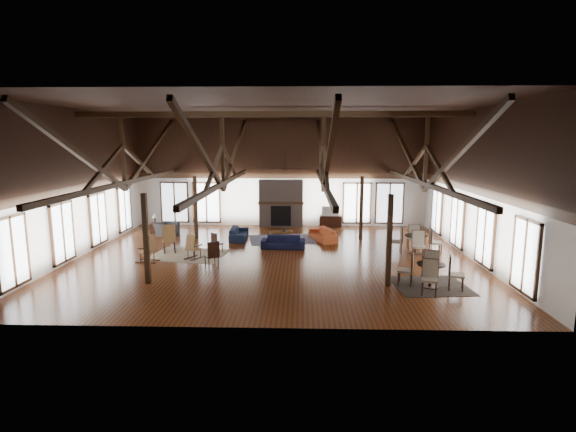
{
  "coord_description": "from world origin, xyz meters",
  "views": [
    {
      "loc": [
        1.15,
        -17.84,
        4.77
      ],
      "look_at": [
        0.56,
        1.0,
        1.56
      ],
      "focal_mm": 28.0,
      "sensor_mm": 36.0,
      "label": 1
    }
  ],
  "objects_px": {
    "sofa_navy_front": "(283,242)",
    "cafe_table_near": "(431,271)",
    "sofa_orange": "(323,234)",
    "tv_console": "(330,221)",
    "sofa_navy_left": "(239,233)",
    "coffee_table": "(281,232)",
    "armchair": "(167,229)",
    "cafe_table_far": "(416,241)"
  },
  "relations": [
    {
      "from": "coffee_table",
      "to": "armchair",
      "type": "relative_size",
      "value": 1.2
    },
    {
      "from": "cafe_table_near",
      "to": "coffee_table",
      "type": "bearing_deg",
      "value": 127.1
    },
    {
      "from": "sofa_orange",
      "to": "coffee_table",
      "type": "height_order",
      "value": "sofa_orange"
    },
    {
      "from": "sofa_navy_left",
      "to": "coffee_table",
      "type": "distance_m",
      "value": 2.08
    },
    {
      "from": "armchair",
      "to": "tv_console",
      "type": "relative_size",
      "value": 0.84
    },
    {
      "from": "sofa_orange",
      "to": "armchair",
      "type": "bearing_deg",
      "value": -115.6
    },
    {
      "from": "sofa_navy_front",
      "to": "cafe_table_far",
      "type": "xyz_separation_m",
      "value": [
        5.64,
        -0.78,
        0.28
      ]
    },
    {
      "from": "cafe_table_near",
      "to": "tv_console",
      "type": "height_order",
      "value": "cafe_table_near"
    },
    {
      "from": "cafe_table_far",
      "to": "sofa_navy_left",
      "type": "bearing_deg",
      "value": 161.87
    },
    {
      "from": "armchair",
      "to": "cafe_table_far",
      "type": "relative_size",
      "value": 0.47
    },
    {
      "from": "tv_console",
      "to": "sofa_navy_front",
      "type": "bearing_deg",
      "value": -115.02
    },
    {
      "from": "cafe_table_far",
      "to": "cafe_table_near",
      "type": "bearing_deg",
      "value": -97.93
    },
    {
      "from": "cafe_table_far",
      "to": "tv_console",
      "type": "bearing_deg",
      "value": 118.48
    },
    {
      "from": "sofa_navy_left",
      "to": "coffee_table",
      "type": "relative_size",
      "value": 1.59
    },
    {
      "from": "sofa_navy_left",
      "to": "tv_console",
      "type": "xyz_separation_m",
      "value": [
        4.64,
        3.37,
        0.02
      ]
    },
    {
      "from": "sofa_navy_left",
      "to": "cafe_table_near",
      "type": "bearing_deg",
      "value": -135.33
    },
    {
      "from": "coffee_table",
      "to": "tv_console",
      "type": "relative_size",
      "value": 1.01
    },
    {
      "from": "sofa_navy_front",
      "to": "armchair",
      "type": "distance_m",
      "value": 6.43
    },
    {
      "from": "coffee_table",
      "to": "tv_console",
      "type": "xyz_separation_m",
      "value": [
        2.57,
        3.5,
        -0.07
      ]
    },
    {
      "from": "sofa_orange",
      "to": "tv_console",
      "type": "distance_m",
      "value": 3.56
    },
    {
      "from": "sofa_orange",
      "to": "sofa_navy_front",
      "type": "bearing_deg",
      "value": -67.64
    },
    {
      "from": "armchair",
      "to": "cafe_table_near",
      "type": "bearing_deg",
      "value": -104.32
    },
    {
      "from": "cafe_table_near",
      "to": "tv_console",
      "type": "xyz_separation_m",
      "value": [
        -2.61,
        10.36,
        -0.25
      ]
    },
    {
      "from": "armchair",
      "to": "tv_console",
      "type": "xyz_separation_m",
      "value": [
        8.36,
        2.72,
        -0.03
      ]
    },
    {
      "from": "cafe_table_far",
      "to": "tv_console",
      "type": "height_order",
      "value": "cafe_table_far"
    },
    {
      "from": "sofa_orange",
      "to": "coffee_table",
      "type": "distance_m",
      "value": 1.99
    },
    {
      "from": "sofa_navy_front",
      "to": "tv_console",
      "type": "bearing_deg",
      "value": 67.9
    },
    {
      "from": "coffee_table",
      "to": "cafe_table_far",
      "type": "distance_m",
      "value": 6.29
    },
    {
      "from": "sofa_navy_front",
      "to": "cafe_table_far",
      "type": "bearing_deg",
      "value": -4.92
    },
    {
      "from": "sofa_orange",
      "to": "tv_console",
      "type": "xyz_separation_m",
      "value": [
        0.58,
        3.51,
        0.02
      ]
    },
    {
      "from": "sofa_navy_front",
      "to": "armchair",
      "type": "bearing_deg",
      "value": 160.57
    },
    {
      "from": "cafe_table_far",
      "to": "sofa_orange",
      "type": "bearing_deg",
      "value": 147.38
    },
    {
      "from": "coffee_table",
      "to": "cafe_table_near",
      "type": "relative_size",
      "value": 0.57
    },
    {
      "from": "sofa_orange",
      "to": "tv_console",
      "type": "bearing_deg",
      "value": 150.78
    },
    {
      "from": "sofa_navy_left",
      "to": "cafe_table_far",
      "type": "xyz_separation_m",
      "value": [
        7.87,
        -2.58,
        0.28
      ]
    },
    {
      "from": "coffee_table",
      "to": "armchair",
      "type": "xyz_separation_m",
      "value": [
        -5.79,
        0.78,
        -0.04
      ]
    },
    {
      "from": "sofa_orange",
      "to": "cafe_table_near",
      "type": "relative_size",
      "value": 0.91
    },
    {
      "from": "sofa_navy_front",
      "to": "cafe_table_near",
      "type": "bearing_deg",
      "value": -42.99
    },
    {
      "from": "sofa_orange",
      "to": "armchair",
      "type": "xyz_separation_m",
      "value": [
        -7.78,
        0.79,
        0.04
      ]
    },
    {
      "from": "cafe_table_near",
      "to": "cafe_table_far",
      "type": "bearing_deg",
      "value": 82.07
    },
    {
      "from": "sofa_navy_front",
      "to": "tv_console",
      "type": "distance_m",
      "value": 5.7
    },
    {
      "from": "coffee_table",
      "to": "cafe_table_near",
      "type": "xyz_separation_m",
      "value": [
        5.18,
        -6.85,
        0.18
      ]
    }
  ]
}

